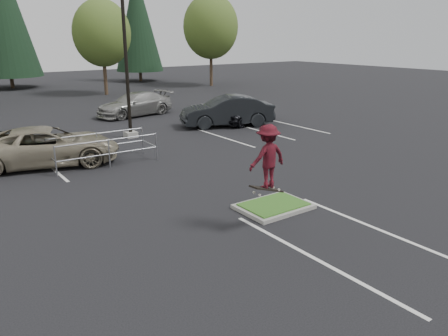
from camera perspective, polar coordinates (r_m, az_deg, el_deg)
ground at (r=13.91m, az=6.50°, el=-5.26°), size 120.00×120.00×0.00m
grass_median at (r=13.88m, az=6.51°, el=-4.96°), size 2.20×1.60×0.16m
stall_lines at (r=17.96m, az=-9.72°, el=-0.24°), size 22.62×17.60×0.01m
light_pole at (r=23.41m, az=-12.76°, el=14.89°), size 0.70×0.60×10.12m
decid_c at (r=42.00m, az=-15.67°, el=16.36°), size 5.12×5.12×8.38m
decid_d at (r=47.96m, az=-1.77°, el=17.72°), size 5.76×5.76×9.43m
conif_b at (r=50.83m, az=-27.04°, el=18.14°), size 6.38×6.38×14.50m
conif_c at (r=54.04m, az=-11.22°, el=18.33°), size 5.50×5.50×12.50m
cart_corral at (r=18.96m, az=-16.93°, el=2.57°), size 4.35×1.68×1.22m
skateboarder at (r=11.77m, az=5.72°, el=1.44°), size 1.14×0.67×2.00m
car_l_tan at (r=19.69m, az=-22.24°, el=2.66°), size 6.29×4.16×1.61m
car_r_charc at (r=26.29m, az=0.39°, el=7.45°), size 5.81×3.72×1.81m
car_r_black at (r=27.22m, az=2.97°, el=7.37°), size 4.52×2.61×1.45m
car_far_silver at (r=30.44m, az=-11.49°, el=8.19°), size 5.69×3.09×1.56m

